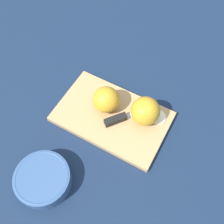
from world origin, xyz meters
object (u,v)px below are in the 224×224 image
(apple_half_left, at_px, (106,100))
(bowl, at_px, (43,179))
(apple_half_right, at_px, (145,111))
(knife, at_px, (119,119))

(apple_half_left, xyz_separation_m, bowl, (-0.08, -0.28, -0.03))
(apple_half_left, relative_size, apple_half_right, 0.95)
(apple_half_right, xyz_separation_m, bowl, (-0.21, -0.28, -0.03))
(bowl, bearing_deg, knife, 61.75)
(apple_half_left, height_order, knife, apple_half_left)
(bowl, bearing_deg, apple_half_right, 53.81)
(apple_half_left, bearing_deg, bowl, -164.38)
(apple_half_right, relative_size, knife, 0.67)
(knife, relative_size, bowl, 0.87)
(knife, bearing_deg, apple_half_left, 104.72)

